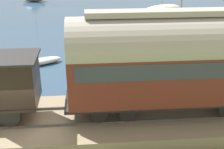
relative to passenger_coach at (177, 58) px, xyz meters
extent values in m
plane|color=#607542|center=(-0.53, 6.64, -3.31)|extent=(200.00, 200.00, 0.00)
cube|color=#84755B|center=(0.00, 6.64, -3.04)|extent=(4.46, 56.00, 0.54)
cube|color=#4C4742|center=(-0.77, 6.64, -2.71)|extent=(0.07, 54.88, 0.12)
cube|color=#4C4742|center=(0.77, 6.64, -2.71)|extent=(0.07, 54.88, 0.12)
cylinder|color=black|center=(-0.77, 7.45, -2.19)|extent=(0.12, 0.92, 0.92)
cylinder|color=black|center=(0.77, 7.45, -2.19)|extent=(0.12, 0.92, 0.92)
cube|color=black|center=(0.00, 7.18, -0.76)|extent=(1.94, 1.88, 1.98)
cube|color=#282828|center=(0.00, 7.18, 0.27)|extent=(2.14, 2.12, 0.10)
cylinder|color=black|center=(0.77, -2.28, -2.27)|extent=(0.12, 0.76, 0.76)
cylinder|color=black|center=(-0.77, 2.28, -2.27)|extent=(0.12, 0.76, 0.76)
cylinder|color=black|center=(0.77, 2.28, -2.27)|extent=(0.12, 0.76, 0.76)
cylinder|color=black|center=(-0.77, 3.55, -2.27)|extent=(0.12, 0.76, 0.76)
cylinder|color=black|center=(0.77, 3.55, -2.27)|extent=(0.12, 0.76, 0.76)
cube|color=black|center=(0.00, 0.00, -1.96)|extent=(2.13, 10.14, 0.16)
cube|color=#5B2319|center=(0.00, 0.00, -0.59)|extent=(2.37, 9.73, 2.58)
cube|color=#2D333D|center=(0.00, 0.00, -0.14)|extent=(2.40, 9.13, 0.72)
cylinder|color=gray|center=(0.00, 0.00, 0.70)|extent=(2.49, 9.73, 2.49)
cube|color=gray|center=(0.00, 0.00, 2.06)|extent=(0.83, 8.11, 0.24)
ellipsoid|color=#335199|center=(13.18, -4.11, -2.56)|extent=(3.72, 6.23, 1.48)
ellipsoid|color=white|center=(23.14, -4.88, -2.69)|extent=(4.19, 5.96, 1.22)
ellipsoid|color=silver|center=(8.30, 7.20, -3.07)|extent=(1.91, 2.86, 0.47)
ellipsoid|color=silver|center=(6.50, -0.54, -3.04)|extent=(2.35, 2.13, 0.52)
camera|label=1|loc=(-12.77, 4.01, 4.87)|focal=50.00mm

